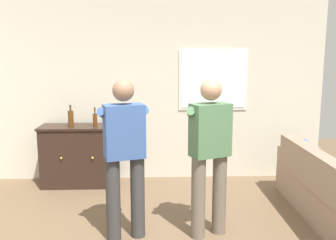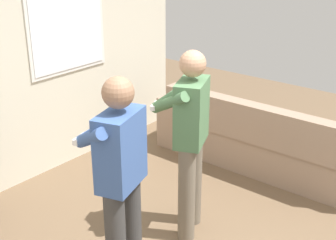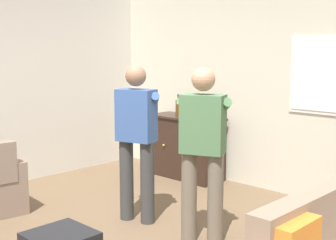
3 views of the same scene
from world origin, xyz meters
The scene contains 6 objects.
wall_back_with_window centered at (0.02, 2.66, 1.40)m, with size 5.20×0.15×2.80m.
sideboard_cabinet centered at (-1.09, 2.30, 0.45)m, with size 1.14×0.49×0.90m.
bottle_wine_green centered at (-1.19, 2.24, 1.02)m, with size 0.08×0.08×0.31m.
bottle_liquor_amber centered at (-0.85, 2.24, 1.00)m, with size 0.06×0.06×0.28m.
person_standing_left centered at (-0.30, 0.64, 0.94)m, with size 0.53×0.52×1.68m.
person_standing_right centered at (0.58, 0.68, 0.94)m, with size 0.51×0.52×1.68m.
Camera 3 is at (3.33, -2.63, 1.84)m, focal length 50.00 mm.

